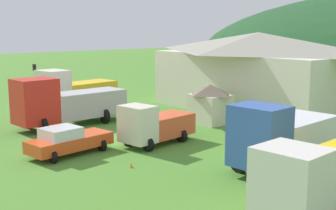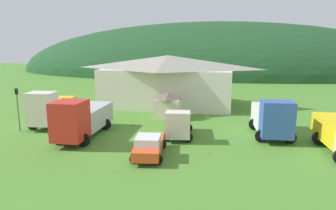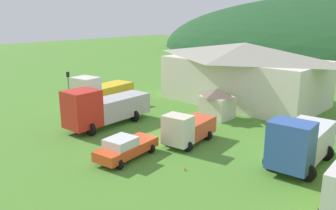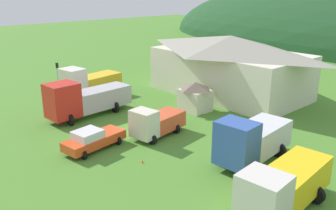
{
  "view_description": "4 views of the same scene",
  "coord_description": "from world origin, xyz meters",
  "px_view_note": "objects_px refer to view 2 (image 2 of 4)",
  "views": [
    {
      "loc": [
        23.97,
        -16.38,
        7.26
      ],
      "look_at": [
        0.56,
        2.89,
        2.05
      ],
      "focal_mm": 48.9,
      "sensor_mm": 36.0,
      "label": 1
    },
    {
      "loc": [
        6.54,
        -25.7,
        8.07
      ],
      "look_at": [
        0.28,
        4.34,
        2.15
      ],
      "focal_mm": 33.12,
      "sensor_mm": 36.0,
      "label": 2
    },
    {
      "loc": [
        18.55,
        -19.32,
        9.96
      ],
      "look_at": [
        -1.93,
        2.52,
        2.05
      ],
      "focal_mm": 37.36,
      "sensor_mm": 36.0,
      "label": 3
    },
    {
      "loc": [
        23.46,
        -17.56,
        11.91
      ],
      "look_at": [
        0.17,
        3.63,
        1.63
      ],
      "focal_mm": 38.68,
      "sensor_mm": 36.0,
      "label": 4
    }
  ],
  "objects_px": {
    "light_truck_cream": "(178,124)",
    "traffic_cone_mid_row": "(209,154)",
    "box_truck_blue": "(272,118)",
    "play_shed_cream": "(169,105)",
    "heavy_rig_striped": "(51,108)",
    "traffic_cone_near_pickup": "(133,126)",
    "depot_building": "(168,80)",
    "traffic_light_west": "(18,105)",
    "crane_truck_red": "(82,118)",
    "service_pickup_orange": "(149,145)"
  },
  "relations": [
    {
      "from": "heavy_rig_striped",
      "to": "light_truck_cream",
      "type": "height_order",
      "value": "heavy_rig_striped"
    },
    {
      "from": "crane_truck_red",
      "to": "service_pickup_orange",
      "type": "distance_m",
      "value": 7.76
    },
    {
      "from": "service_pickup_orange",
      "to": "traffic_light_west",
      "type": "xyz_separation_m",
      "value": [
        -13.96,
        4.17,
        1.69
      ]
    },
    {
      "from": "crane_truck_red",
      "to": "heavy_rig_striped",
      "type": "bearing_deg",
      "value": -127.3
    },
    {
      "from": "depot_building",
      "to": "play_shed_cream",
      "type": "relative_size",
      "value": 6.02
    },
    {
      "from": "traffic_light_west",
      "to": "traffic_cone_near_pickup",
      "type": "distance_m",
      "value": 11.08
    },
    {
      "from": "play_shed_cream",
      "to": "box_truck_blue",
      "type": "xyz_separation_m",
      "value": [
        10.51,
        -5.35,
        0.22
      ]
    },
    {
      "from": "depot_building",
      "to": "crane_truck_red",
      "type": "distance_m",
      "value": 17.09
    },
    {
      "from": "depot_building",
      "to": "light_truck_cream",
      "type": "xyz_separation_m",
      "value": [
        3.94,
        -14.56,
        -2.23
      ]
    },
    {
      "from": "play_shed_cream",
      "to": "traffic_cone_mid_row",
      "type": "xyz_separation_m",
      "value": [
        5.41,
        -11.1,
        -1.52
      ]
    },
    {
      "from": "traffic_cone_near_pickup",
      "to": "light_truck_cream",
      "type": "bearing_deg",
      "value": -29.7
    },
    {
      "from": "traffic_light_west",
      "to": "traffic_cone_near_pickup",
      "type": "relative_size",
      "value": 6.49
    },
    {
      "from": "traffic_light_west",
      "to": "traffic_cone_mid_row",
      "type": "height_order",
      "value": "traffic_light_west"
    },
    {
      "from": "crane_truck_red",
      "to": "service_pickup_orange",
      "type": "relative_size",
      "value": 1.66
    },
    {
      "from": "heavy_rig_striped",
      "to": "traffic_light_west",
      "type": "height_order",
      "value": "traffic_light_west"
    },
    {
      "from": "heavy_rig_striped",
      "to": "crane_truck_red",
      "type": "height_order",
      "value": "same"
    },
    {
      "from": "light_truck_cream",
      "to": "service_pickup_orange",
      "type": "bearing_deg",
      "value": -22.01
    },
    {
      "from": "traffic_cone_near_pickup",
      "to": "depot_building",
      "type": "bearing_deg",
      "value": 83.62
    },
    {
      "from": "heavy_rig_striped",
      "to": "crane_truck_red",
      "type": "xyz_separation_m",
      "value": [
        5.15,
        -3.49,
        0.03
      ]
    },
    {
      "from": "service_pickup_orange",
      "to": "light_truck_cream",
      "type": "bearing_deg",
      "value": 158.01
    },
    {
      "from": "depot_building",
      "to": "heavy_rig_striped",
      "type": "distance_m",
      "value": 16.15
    },
    {
      "from": "box_truck_blue",
      "to": "depot_building",
      "type": "bearing_deg",
      "value": -141.04
    },
    {
      "from": "crane_truck_red",
      "to": "light_truck_cream",
      "type": "xyz_separation_m",
      "value": [
        8.26,
        1.9,
        -0.53
      ]
    },
    {
      "from": "play_shed_cream",
      "to": "crane_truck_red",
      "type": "relative_size",
      "value": 0.35
    },
    {
      "from": "depot_building",
      "to": "crane_truck_red",
      "type": "relative_size",
      "value": 2.13
    },
    {
      "from": "light_truck_cream",
      "to": "crane_truck_red",
      "type": "bearing_deg",
      "value": -85.06
    },
    {
      "from": "traffic_light_west",
      "to": "crane_truck_red",
      "type": "bearing_deg",
      "value": -7.18
    },
    {
      "from": "traffic_light_west",
      "to": "depot_building",
      "type": "bearing_deg",
      "value": 53.98
    },
    {
      "from": "play_shed_cream",
      "to": "traffic_cone_mid_row",
      "type": "bearing_deg",
      "value": -63.99
    },
    {
      "from": "play_shed_cream",
      "to": "light_truck_cream",
      "type": "distance_m",
      "value": 7.66
    },
    {
      "from": "depot_building",
      "to": "traffic_light_west",
      "type": "relative_size",
      "value": 4.45
    },
    {
      "from": "service_pickup_orange",
      "to": "crane_truck_red",
      "type": "bearing_deg",
      "value": -123.27
    },
    {
      "from": "depot_building",
      "to": "traffic_cone_near_pickup",
      "type": "bearing_deg",
      "value": -96.38
    },
    {
      "from": "light_truck_cream",
      "to": "heavy_rig_striped",
      "type": "bearing_deg",
      "value": -104.77
    },
    {
      "from": "box_truck_blue",
      "to": "service_pickup_orange",
      "type": "xyz_separation_m",
      "value": [
        -9.41,
        -7.11,
        -0.92
      ]
    },
    {
      "from": "depot_building",
      "to": "traffic_cone_mid_row",
      "type": "height_order",
      "value": "depot_building"
    },
    {
      "from": "light_truck_cream",
      "to": "depot_building",
      "type": "bearing_deg",
      "value": -172.86
    },
    {
      "from": "depot_building",
      "to": "traffic_cone_near_pickup",
      "type": "height_order",
      "value": "depot_building"
    },
    {
      "from": "depot_building",
      "to": "traffic_light_west",
      "type": "height_order",
      "value": "depot_building"
    },
    {
      "from": "light_truck_cream",
      "to": "traffic_cone_mid_row",
      "type": "relative_size",
      "value": 10.25
    },
    {
      "from": "play_shed_cream",
      "to": "box_truck_blue",
      "type": "height_order",
      "value": "box_truck_blue"
    },
    {
      "from": "traffic_cone_mid_row",
      "to": "traffic_cone_near_pickup",
      "type": "bearing_deg",
      "value": 140.52
    },
    {
      "from": "heavy_rig_striped",
      "to": "traffic_cone_near_pickup",
      "type": "relative_size",
      "value": 11.5
    },
    {
      "from": "traffic_cone_near_pickup",
      "to": "traffic_cone_mid_row",
      "type": "relative_size",
      "value": 1.24
    },
    {
      "from": "play_shed_cream",
      "to": "light_truck_cream",
      "type": "relative_size",
      "value": 0.58
    },
    {
      "from": "traffic_cone_mid_row",
      "to": "service_pickup_orange",
      "type": "bearing_deg",
      "value": -162.45
    },
    {
      "from": "box_truck_blue",
      "to": "play_shed_cream",
      "type": "bearing_deg",
      "value": -121.7
    },
    {
      "from": "depot_building",
      "to": "service_pickup_orange",
      "type": "bearing_deg",
      "value": -82.38
    },
    {
      "from": "depot_building",
      "to": "traffic_cone_mid_row",
      "type": "bearing_deg",
      "value": -69.25
    },
    {
      "from": "traffic_light_west",
      "to": "play_shed_cream",
      "type": "bearing_deg",
      "value": 32.8
    }
  ]
}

